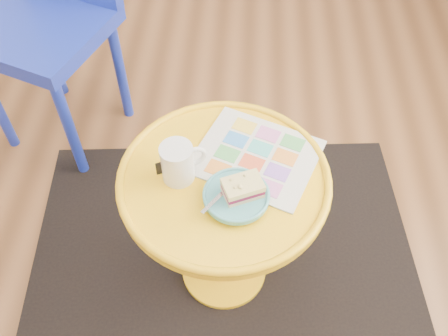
{
  "coord_description": "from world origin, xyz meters",
  "views": [
    {
      "loc": [
        0.81,
        -0.62,
        1.54
      ],
      "look_at": [
        0.78,
        0.15,
        0.56
      ],
      "focal_mm": 40.0,
      "sensor_mm": 36.0,
      "label": 1
    }
  ],
  "objects_px": {
    "chair": "(48,3)",
    "mug": "(178,162)",
    "side_table": "(224,209)",
    "plate": "(236,196)",
    "newspaper": "(256,156)"
  },
  "relations": [
    {
      "from": "side_table",
      "to": "mug",
      "type": "relative_size",
      "value": 4.8
    },
    {
      "from": "side_table",
      "to": "plate",
      "type": "distance_m",
      "value": 0.18
    },
    {
      "from": "newspaper",
      "to": "plate",
      "type": "distance_m",
      "value": 0.15
    },
    {
      "from": "chair",
      "to": "mug",
      "type": "bearing_deg",
      "value": -31.63
    },
    {
      "from": "plate",
      "to": "mug",
      "type": "bearing_deg",
      "value": 155.36
    },
    {
      "from": "chair",
      "to": "plate",
      "type": "distance_m",
      "value": 1.02
    },
    {
      "from": "chair",
      "to": "mug",
      "type": "xyz_separation_m",
      "value": [
        0.52,
        -0.7,
        0.03
      ]
    },
    {
      "from": "mug",
      "to": "chair",
      "type": "bearing_deg",
      "value": 102.37
    },
    {
      "from": "mug",
      "to": "plate",
      "type": "relative_size",
      "value": 0.7
    },
    {
      "from": "mug",
      "to": "plate",
      "type": "bearing_deg",
      "value": -49.16
    },
    {
      "from": "chair",
      "to": "mug",
      "type": "distance_m",
      "value": 0.87
    },
    {
      "from": "newspaper",
      "to": "mug",
      "type": "relative_size",
      "value": 2.68
    },
    {
      "from": "side_table",
      "to": "mug",
      "type": "distance_m",
      "value": 0.23
    },
    {
      "from": "chair",
      "to": "newspaper",
      "type": "height_order",
      "value": "chair"
    },
    {
      "from": "newspaper",
      "to": "mug",
      "type": "xyz_separation_m",
      "value": [
        -0.2,
        -0.07,
        0.06
      ]
    }
  ]
}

